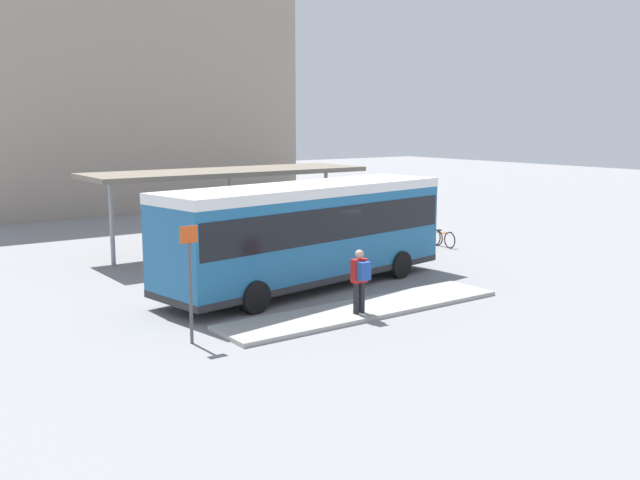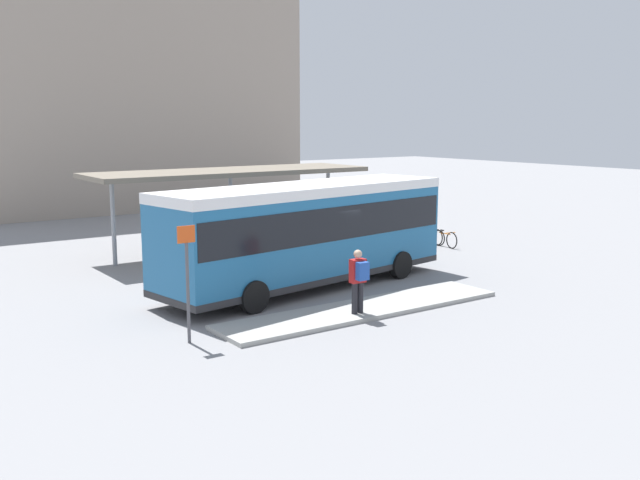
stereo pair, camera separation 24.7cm
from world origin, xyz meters
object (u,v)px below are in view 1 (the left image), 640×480
(city_bus, at_px, (307,228))
(platform_sign, at_px, (190,279))
(pedestrian_waiting, at_px, (360,277))
(bicycle_white, at_px, (429,236))
(bicycle_green, at_px, (419,234))
(bicycle_orange, at_px, (442,238))
(bicycle_red, at_px, (403,231))

(city_bus, relative_size, platform_sign, 3.71)
(pedestrian_waiting, xyz_separation_m, bicycle_white, (9.60, 7.21, -0.76))
(bicycle_green, xyz_separation_m, platform_sign, (-14.35, -7.36, 1.22))
(bicycle_orange, bearing_deg, bicycle_white, -170.45)
(platform_sign, bearing_deg, bicycle_orange, 22.27)
(city_bus, bearing_deg, platform_sign, -159.44)
(bicycle_red, distance_m, platform_sign, 16.34)
(city_bus, xyz_separation_m, platform_sign, (-5.48, -3.11, -0.34))
(bicycle_green, bearing_deg, bicycle_red, 7.24)
(bicycle_white, height_order, bicycle_red, bicycle_red)
(bicycle_white, height_order, bicycle_green, bicycle_white)
(platform_sign, bearing_deg, bicycle_green, 27.14)
(bicycle_green, bearing_deg, city_bus, 106.57)
(pedestrian_waiting, xyz_separation_m, bicycle_orange, (9.64, 6.44, -0.75))
(pedestrian_waiting, bearing_deg, bicycle_orange, -53.27)
(pedestrian_waiting, bearing_deg, bicycle_green, -47.77)
(pedestrian_waiting, relative_size, bicycle_red, 0.98)
(pedestrian_waiting, xyz_separation_m, bicycle_green, (9.75, 7.97, -0.76))
(bicycle_green, bearing_deg, bicycle_orange, 166.70)
(platform_sign, bearing_deg, city_bus, 29.55)
(pedestrian_waiting, relative_size, bicycle_green, 1.11)
(platform_sign, bearing_deg, bicycle_white, 24.92)
(bicycle_white, bearing_deg, bicycle_red, 0.40)
(pedestrian_waiting, bearing_deg, city_bus, -10.38)
(platform_sign, bearing_deg, pedestrian_waiting, -7.62)
(city_bus, height_order, bicycle_green, city_bus)
(bicycle_red, bearing_deg, platform_sign, -60.73)
(bicycle_white, xyz_separation_m, platform_sign, (-14.19, -6.59, 1.21))
(bicycle_red, bearing_deg, pedestrian_waiting, -48.12)
(bicycle_white, bearing_deg, platform_sign, 112.94)
(bicycle_white, xyz_separation_m, bicycle_red, (-0.06, 1.53, 0.03))
(bicycle_orange, relative_size, bicycle_red, 0.93)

